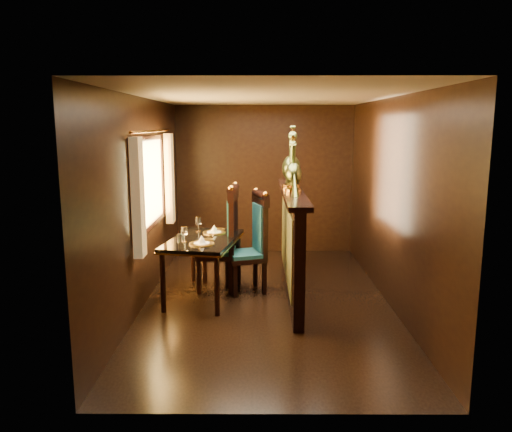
# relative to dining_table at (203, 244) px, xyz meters

# --- Properties ---
(ground) EXTENTS (5.00, 5.00, 0.00)m
(ground) POSITION_rel_dining_table_xyz_m (0.80, -0.13, -0.70)
(ground) COLOR black
(ground) RESTS_ON ground
(room_shell) EXTENTS (3.04, 5.04, 2.52)m
(room_shell) POSITION_rel_dining_table_xyz_m (0.71, -0.11, 0.88)
(room_shell) COLOR black
(room_shell) RESTS_ON ground
(partition) EXTENTS (0.26, 2.70, 1.36)m
(partition) POSITION_rel_dining_table_xyz_m (1.12, 0.17, 0.01)
(partition) COLOR black
(partition) RESTS_ON ground
(dining_table) EXTENTS (1.01, 1.42, 0.97)m
(dining_table) POSITION_rel_dining_table_xyz_m (0.00, 0.00, 0.00)
(dining_table) COLOR black
(dining_table) RESTS_ON ground
(chair_left) EXTENTS (0.61, 0.63, 1.35)m
(chair_left) POSITION_rel_dining_table_xyz_m (0.64, 0.28, 0.00)
(chair_left) COLOR black
(chair_left) RESTS_ON ground
(chair_right) EXTENTS (0.55, 0.57, 1.43)m
(chair_right) POSITION_rel_dining_table_xyz_m (0.28, 0.30, 0.05)
(chair_right) COLOR black
(chair_right) RESTS_ON ground
(peacock_left) EXTENTS (0.21, 0.57, 0.68)m
(peacock_left) POSITION_rel_dining_table_xyz_m (1.12, 0.01, 1.00)
(peacock_left) COLOR #1A5035
(peacock_left) RESTS_ON partition
(peacock_right) EXTENTS (0.25, 0.68, 0.80)m
(peacock_right) POSITION_rel_dining_table_xyz_m (1.12, 0.43, 1.06)
(peacock_right) COLOR #1A5035
(peacock_right) RESTS_ON partition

